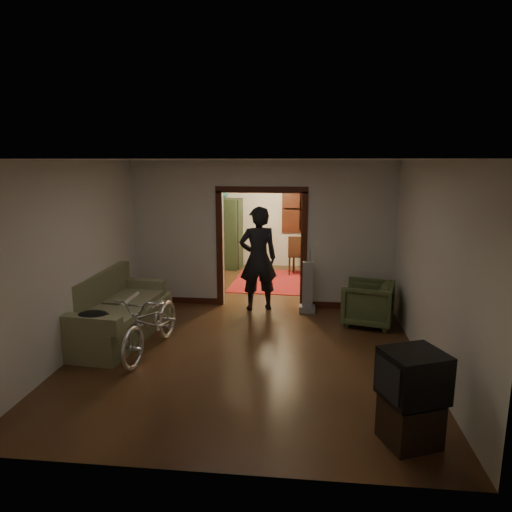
# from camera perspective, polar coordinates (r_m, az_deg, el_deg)

# --- Properties ---
(floor) EXTENTS (5.00, 8.50, 0.01)m
(floor) POSITION_cam_1_polar(r_m,az_deg,el_deg) (8.36, 0.22, -7.66)
(floor) COLOR #371F11
(floor) RESTS_ON ground
(ceiling) EXTENTS (5.00, 8.50, 0.01)m
(ceiling) POSITION_cam_1_polar(r_m,az_deg,el_deg) (7.89, 0.23, 11.91)
(ceiling) COLOR white
(ceiling) RESTS_ON floor
(wall_back) EXTENTS (5.00, 0.02, 2.80)m
(wall_back) POSITION_cam_1_polar(r_m,az_deg,el_deg) (12.20, 2.26, 5.26)
(wall_back) COLOR beige
(wall_back) RESTS_ON floor
(wall_left) EXTENTS (0.02, 8.50, 2.80)m
(wall_left) POSITION_cam_1_polar(r_m,az_deg,el_deg) (8.62, -16.55, 2.06)
(wall_left) COLOR beige
(wall_left) RESTS_ON floor
(wall_right) EXTENTS (0.02, 8.50, 2.80)m
(wall_right) POSITION_cam_1_polar(r_m,az_deg,el_deg) (8.14, 18.01, 1.43)
(wall_right) COLOR beige
(wall_right) RESTS_ON floor
(partition_wall) EXTENTS (5.00, 0.14, 2.80)m
(partition_wall) POSITION_cam_1_polar(r_m,az_deg,el_deg) (8.74, 0.73, 2.68)
(partition_wall) COLOR beige
(partition_wall) RESTS_ON floor
(door_casing) EXTENTS (1.74, 0.20, 2.32)m
(door_casing) POSITION_cam_1_polar(r_m,az_deg,el_deg) (8.79, 0.72, 0.75)
(door_casing) COLOR #37150C
(door_casing) RESTS_ON floor
(far_window) EXTENTS (0.98, 0.06, 1.28)m
(far_window) POSITION_cam_1_polar(r_m,az_deg,el_deg) (12.12, 5.58, 5.88)
(far_window) COLOR black
(far_window) RESTS_ON wall_back
(chandelier) EXTENTS (0.24, 0.24, 0.24)m
(chandelier) POSITION_cam_1_polar(r_m,az_deg,el_deg) (10.38, 1.65, 9.39)
(chandelier) COLOR #FFE0A5
(chandelier) RESTS_ON ceiling
(light_switch) EXTENTS (0.08, 0.01, 0.12)m
(light_switch) POSITION_cam_1_polar(r_m,az_deg,el_deg) (8.66, 7.61, 1.48)
(light_switch) COLOR silver
(light_switch) RESTS_ON partition_wall
(sofa) EXTENTS (1.19, 2.28, 1.01)m
(sofa) POSITION_cam_1_polar(r_m,az_deg,el_deg) (7.63, -17.01, -6.11)
(sofa) COLOR #676A47
(sofa) RESTS_ON floor
(rolled_paper) EXTENTS (0.09, 0.73, 0.09)m
(rolled_paper) POSITION_cam_1_polar(r_m,az_deg,el_deg) (7.85, -15.50, -5.33)
(rolled_paper) COLOR beige
(rolled_paper) RESTS_ON sofa
(jacket) EXTENTS (0.45, 0.33, 0.13)m
(jacket) POSITION_cam_1_polar(r_m,az_deg,el_deg) (6.78, -19.70, -7.01)
(jacket) COLOR black
(jacket) RESTS_ON sofa
(bicycle) EXTENTS (0.80, 1.84, 0.94)m
(bicycle) POSITION_cam_1_polar(r_m,az_deg,el_deg) (6.93, -12.91, -8.03)
(bicycle) COLOR silver
(bicycle) RESTS_ON floor
(armchair) EXTENTS (1.01, 0.99, 0.76)m
(armchair) POSITION_cam_1_polar(r_m,az_deg,el_deg) (8.13, 13.78, -5.77)
(armchair) COLOR #44512D
(armchair) RESTS_ON floor
(tv_stand) EXTENTS (0.64, 0.62, 0.46)m
(tv_stand) POSITION_cam_1_polar(r_m,az_deg,el_deg) (5.09, 18.68, -19.02)
(tv_stand) COLOR black
(tv_stand) RESTS_ON floor
(crt_tv) EXTENTS (0.71, 0.68, 0.49)m
(crt_tv) POSITION_cam_1_polar(r_m,az_deg,el_deg) (4.85, 19.07, -13.93)
(crt_tv) COLOR black
(crt_tv) RESTS_ON tv_stand
(vacuum) EXTENTS (0.31, 0.25, 0.97)m
(vacuum) POSITION_cam_1_polar(r_m,az_deg,el_deg) (8.56, 6.47, -3.87)
(vacuum) COLOR gray
(vacuum) RESTS_ON floor
(person) EXTENTS (0.83, 0.66, 1.97)m
(person) POSITION_cam_1_polar(r_m,az_deg,el_deg) (8.56, 0.27, -0.34)
(person) COLOR black
(person) RESTS_ON floor
(oriental_rug) EXTENTS (1.77, 2.27, 0.02)m
(oriental_rug) POSITION_cam_1_polar(r_m,az_deg,el_deg) (10.78, 1.78, -3.13)
(oriental_rug) COLOR maroon
(oriental_rug) RESTS_ON floor
(locker) EXTENTS (1.01, 0.70, 1.84)m
(locker) POSITION_cam_1_polar(r_m,az_deg,el_deg) (11.99, -4.10, 2.82)
(locker) COLOR #202E1B
(locker) RESTS_ON floor
(globe) EXTENTS (0.26, 0.26, 0.26)m
(globe) POSITION_cam_1_polar(r_m,az_deg,el_deg) (11.88, -4.18, 7.68)
(globe) COLOR #1E5972
(globe) RESTS_ON locker
(desk) EXTENTS (0.96, 0.54, 0.71)m
(desk) POSITION_cam_1_polar(r_m,az_deg,el_deg) (11.73, 6.85, -0.26)
(desk) COLOR black
(desk) RESTS_ON floor
(desk_chair) EXTENTS (0.50, 0.50, 0.99)m
(desk_chair) POSITION_cam_1_polar(r_m,az_deg,el_deg) (11.39, 5.16, 0.14)
(desk_chair) COLOR black
(desk_chair) RESTS_ON floor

